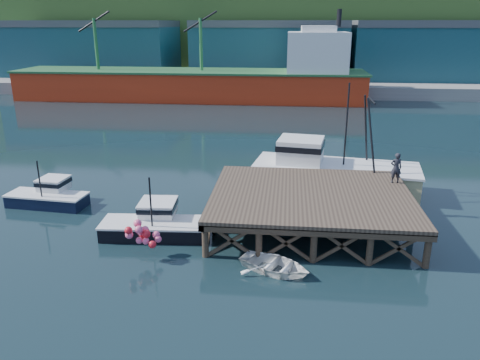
# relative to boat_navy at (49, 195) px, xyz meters

# --- Properties ---
(ground) EXTENTS (300.00, 300.00, 0.00)m
(ground) POSITION_rel_boat_navy_xyz_m (12.15, -1.58, -0.68)
(ground) COLOR black
(ground) RESTS_ON ground
(wharf) EXTENTS (12.00, 10.00, 2.62)m
(wharf) POSITION_rel_boat_navy_xyz_m (17.65, -1.77, 1.26)
(wharf) COLOR brown
(wharf) RESTS_ON ground
(far_quay) EXTENTS (160.00, 40.00, 2.00)m
(far_quay) POSITION_rel_boat_navy_xyz_m (12.15, 68.42, 0.32)
(far_quay) COLOR gray
(far_quay) RESTS_ON ground
(warehouse_left) EXTENTS (32.00, 16.00, 9.00)m
(warehouse_left) POSITION_rel_boat_navy_xyz_m (-22.85, 63.42, 5.82)
(warehouse_left) COLOR #1B4C5A
(warehouse_left) RESTS_ON far_quay
(warehouse_mid) EXTENTS (28.00, 16.00, 9.00)m
(warehouse_mid) POSITION_rel_boat_navy_xyz_m (12.15, 63.42, 5.82)
(warehouse_mid) COLOR #1B4C5A
(warehouse_mid) RESTS_ON far_quay
(warehouse_right) EXTENTS (30.00, 16.00, 9.00)m
(warehouse_right) POSITION_rel_boat_navy_xyz_m (42.15, 63.42, 5.82)
(warehouse_right) COLOR #1B4C5A
(warehouse_right) RESTS_ON far_quay
(cargo_ship) EXTENTS (55.50, 10.00, 13.75)m
(cargo_ship) POSITION_rel_boat_navy_xyz_m (3.69, 46.42, 2.63)
(cargo_ship) COLOR red
(cargo_ship) RESTS_ON ground
(hillside) EXTENTS (220.00, 50.00, 22.00)m
(hillside) POSITION_rel_boat_navy_xyz_m (12.15, 98.42, 10.32)
(hillside) COLOR #2D511E
(hillside) RESTS_ON ground
(boat_navy) EXTENTS (5.54, 3.14, 3.37)m
(boat_navy) POSITION_rel_boat_navy_xyz_m (0.00, 0.00, 0.00)
(boat_navy) COLOR black
(boat_navy) RESTS_ON ground
(boat_black) EXTENTS (6.34, 5.32, 3.84)m
(boat_black) POSITION_rel_boat_navy_xyz_m (8.56, -3.84, 0.03)
(boat_black) COLOR black
(boat_black) RESTS_ON ground
(trawler) EXTENTS (12.37, 5.99, 7.95)m
(trawler) POSITION_rel_boat_navy_xyz_m (19.45, 4.95, 0.96)
(trawler) COLOR beige
(trawler) RESTS_ON ground
(dinghy) EXTENTS (4.45, 3.93, 0.76)m
(dinghy) POSITION_rel_boat_navy_xyz_m (15.70, -7.52, -0.30)
(dinghy) COLOR white
(dinghy) RESTS_ON ground
(dockworker) EXTENTS (0.75, 0.52, 1.97)m
(dockworker) POSITION_rel_boat_navy_xyz_m (23.05, 0.90, 2.43)
(dockworker) COLOR #202129
(dockworker) RESTS_ON wharf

